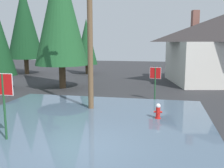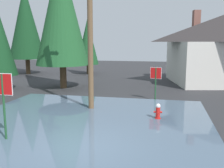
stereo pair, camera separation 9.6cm
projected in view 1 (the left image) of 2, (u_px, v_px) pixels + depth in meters
ground_plane at (81, 149)px, 8.68m from camera, size 80.00×80.00×0.10m
flood_puddle at (83, 124)px, 11.08m from camera, size 11.09×10.84×0.07m
stop_sign_near at (3, 93)px, 8.99m from camera, size 0.78×0.08×2.49m
fire_hydrant at (158, 112)px, 11.76m from camera, size 0.39×0.33×0.77m
utility_pole at (90, 15)px, 12.85m from camera, size 1.60×0.28×9.45m
stop_sign_far at (155, 77)px, 15.51m from camera, size 0.69×0.16×2.05m
house at (222, 48)px, 22.09m from camera, size 10.32×9.22×6.37m
pine_tree_tall_left at (24, 22)px, 27.81m from camera, size 3.86×3.86×9.66m
pine_tree_mid_left at (60, 10)px, 19.02m from camera, size 4.04×4.04×10.11m
pine_tree_far_center at (86, 42)px, 28.23m from camera, size 2.43×2.43×6.07m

